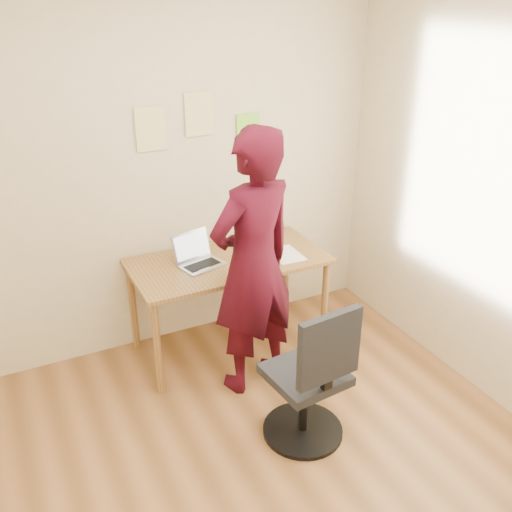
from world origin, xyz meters
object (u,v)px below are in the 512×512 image
desk (228,270)px  office_chair (311,384)px  laptop (198,257)px  phone (262,266)px  person (253,265)px

desk → office_chair: size_ratio=1.46×
laptop → phone: size_ratio=2.40×
office_chair → person: size_ratio=0.53×
desk → person: 0.52m
desk → office_chair: 1.15m
laptop → person: person is taller
office_chair → laptop: bearing=96.4°
laptop → person: bearing=-82.1°
desk → phone: bearing=-51.5°
person → desk: bearing=-107.5°
laptop → phone: laptop is taller
office_chair → person: (-0.05, 0.67, 0.49)m
desk → phone: size_ratio=9.54×
desk → person: person is taller
desk → phone: phone is taller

